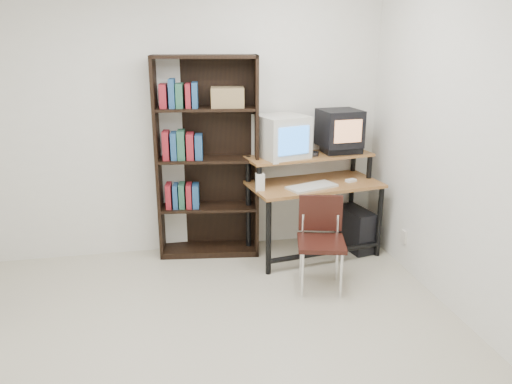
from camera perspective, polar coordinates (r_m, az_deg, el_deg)
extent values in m
cube|color=beige|center=(3.49, -6.05, -19.39)|extent=(4.00, 4.00, 0.01)
cube|color=silver|center=(4.86, -8.85, 7.94)|extent=(4.00, 0.01, 2.60)
cube|color=silver|center=(3.64, 26.34, 3.22)|extent=(0.01, 4.00, 2.60)
cube|color=#996432|center=(4.82, 6.71, 0.88)|extent=(1.32, 0.80, 0.03)
cube|color=#996432|center=(4.87, 6.16, 4.09)|extent=(1.28, 0.56, 0.02)
cylinder|color=black|center=(4.48, 1.44, -5.18)|extent=(0.05, 0.05, 0.72)
cylinder|color=black|center=(5.00, 13.92, -3.27)|extent=(0.05, 0.05, 0.72)
cylinder|color=black|center=(4.91, -0.87, -1.49)|extent=(0.05, 0.05, 0.98)
cylinder|color=black|center=(5.39, 10.86, -0.08)|extent=(0.05, 0.05, 0.98)
cylinder|color=black|center=(4.81, 7.91, -6.86)|extent=(1.15, 0.23, 0.05)
cube|color=beige|center=(4.75, 2.94, 6.33)|extent=(0.53, 0.53, 0.40)
cube|color=blue|center=(4.57, 4.36, 5.86)|extent=(0.31, 0.10, 0.25)
cube|color=black|center=(5.01, 9.69, 4.79)|extent=(0.36, 0.27, 0.08)
cube|color=black|center=(4.96, 9.51, 7.23)|extent=(0.41, 0.40, 0.35)
cube|color=tan|center=(4.79, 10.50, 6.84)|extent=(0.28, 0.04, 0.21)
cylinder|color=#26262B|center=(4.83, 6.49, 4.28)|extent=(0.12, 0.12, 0.05)
cube|color=beige|center=(4.66, 6.40, 0.52)|extent=(0.51, 0.36, 0.03)
cube|color=black|center=(4.91, 10.88, 1.00)|extent=(0.27, 0.25, 0.01)
cube|color=white|center=(4.91, 10.80, 1.25)|extent=(0.12, 0.09, 0.03)
cube|color=beige|center=(4.54, 0.46, 1.08)|extent=(0.09, 0.08, 0.17)
cube|color=black|center=(5.18, 11.26, -4.16)|extent=(0.28, 0.48, 0.42)
cube|color=black|center=(4.24, 7.46, -5.82)|extent=(0.47, 0.47, 0.04)
cube|color=black|center=(4.33, 7.38, -2.40)|extent=(0.37, 0.12, 0.32)
cylinder|color=silver|center=(4.18, 5.32, -9.43)|extent=(0.02, 0.02, 0.40)
cylinder|color=silver|center=(4.21, 9.70, -9.43)|extent=(0.02, 0.02, 0.40)
cylinder|color=silver|center=(4.46, 5.15, -7.60)|extent=(0.02, 0.02, 0.40)
cylinder|color=silver|center=(4.49, 9.23, -7.61)|extent=(0.02, 0.02, 0.40)
cube|color=black|center=(4.82, -11.12, 3.62)|extent=(0.07, 0.32, 1.92)
cube|color=black|center=(4.79, 0.03, 3.86)|extent=(0.07, 0.32, 1.92)
cube|color=black|center=(4.92, -5.52, 4.16)|extent=(0.96, 0.15, 1.92)
cube|color=black|center=(4.65, -5.91, 15.16)|extent=(1.00, 0.44, 0.03)
cube|color=black|center=(5.08, -5.26, -6.52)|extent=(1.00, 0.44, 0.06)
cube|color=black|center=(4.91, -5.40, -1.70)|extent=(0.93, 0.42, 0.03)
cube|color=black|center=(4.78, -5.56, 3.75)|extent=(0.93, 0.42, 0.02)
cube|color=black|center=(4.69, -5.74, 9.47)|extent=(0.93, 0.42, 0.02)
cube|color=olive|center=(4.67, -3.28, 10.77)|extent=(0.33, 0.27, 0.18)
cube|color=beige|center=(4.85, 16.54, -4.91)|extent=(0.02, 0.08, 0.12)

